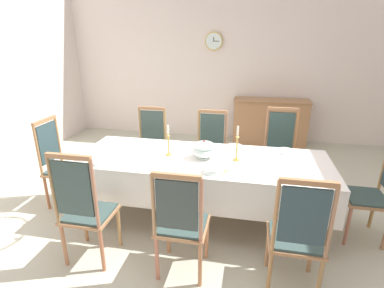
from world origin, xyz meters
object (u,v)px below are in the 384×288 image
soup_tureen (204,149)px  chair_south_c (297,234)px  chair_south_a (85,208)px  sideboard (270,122)px  chair_north_c (280,151)px  chair_head_east (374,191)px  bowl_near_right (212,170)px  spoon_secondary (225,172)px  candlestick_west (168,143)px  dining_table (202,164)px  candlestick_east (237,147)px  chair_head_west (60,162)px  chair_north_b (211,148)px  chair_south_b (181,222)px  bowl_far_left (286,151)px  chair_north_a (150,144)px  spoon_primary (90,161)px  bowl_near_left (99,162)px  mounted_clock (214,41)px  bowl_far_right (235,147)px

soup_tureen → chair_south_c: bearing=-45.2°
chair_south_a → sideboard: chair_south_a is taller
chair_north_c → chair_head_east: bearing=133.5°
bowl_near_right → spoon_secondary: size_ratio=1.07×
candlestick_west → dining_table: bearing=0.0°
candlestick_east → sideboard: (0.51, 2.86, -0.48)m
chair_north_c → chair_head_west: bearing=18.5°
chair_north_b → bowl_near_right: bearing=98.5°
chair_south_b → chair_south_c: chair_south_c is taller
chair_north_b → bowl_far_left: chair_north_b is taller
candlestick_east → spoon_secondary: 0.37m
bowl_far_left → chair_north_c: bearing=90.4°
chair_south_a → chair_south_c: chair_south_a is taller
chair_north_a → chair_north_b: chair_north_a is taller
candlestick_west → soup_tureen: bearing=0.0°
dining_table → sideboard: sideboard is taller
spoon_primary → bowl_near_right: bearing=1.4°
bowl_near_left → mounted_clock: size_ratio=0.54×
chair_north_c → chair_head_west: (-2.72, -0.91, -0.01)m
sideboard → chair_head_west: bearing=46.9°
chair_head_west → candlestick_west: 1.45m
soup_tureen → bowl_far_right: soup_tureen is taller
dining_table → chair_head_east: (1.79, 0.00, -0.15)m
chair_north_b → bowl_far_right: size_ratio=5.87×
chair_south_c → bowl_near_left: bearing=164.7°
chair_south_a → sideboard: bearing=64.4°
dining_table → bowl_near_right: 0.40m
chair_head_west → candlestick_east: (2.17, -0.00, 0.37)m
chair_head_west → chair_north_a: bearing=136.2°
bowl_near_left → candlestick_east: bearing=14.6°
dining_table → chair_south_c: (0.92, -0.91, -0.14)m
chair_north_a → chair_south_a: bearing=90.0°
soup_tureen → candlestick_east: size_ratio=0.67×
chair_head_west → sideboard: size_ratio=0.77×
chair_south_a → candlestick_west: size_ratio=3.24×
chair_head_east → spoon_primary: size_ratio=6.05×
chair_south_a → dining_table: bearing=44.6°
chair_north_b → chair_south_c: (0.95, -1.81, 0.01)m
bowl_near_right → spoon_secondary: (0.13, 0.03, -0.02)m
bowl_near_left → chair_north_a: bearing=84.7°
chair_south_b → sideboard: 3.87m
chair_north_a → soup_tureen: chair_north_a is taller
spoon_primary → chair_north_a: bearing=80.8°
chair_south_c → candlestick_east: 1.12m
candlestick_west → chair_south_c: bearing=-34.8°
chair_north_c → spoon_primary: (-2.09, -1.25, 0.20)m
chair_south_c → spoon_primary: 2.17m
chair_head_east → candlestick_east: candlestick_east is taller
chair_north_a → bowl_far_right: chair_north_a is taller
soup_tureen → mounted_clock: (-0.32, 3.10, 1.09)m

